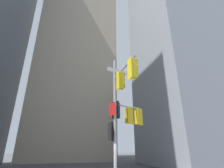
{
  "coord_description": "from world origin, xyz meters",
  "views": [
    {
      "loc": [
        -2.67,
        -9.88,
        2.35
      ],
      "look_at": [
        -0.09,
        0.4,
        6.39
      ],
      "focal_mm": 26.28,
      "sensor_mm": 36.0,
      "label": 1
    }
  ],
  "objects": [
    {
      "name": "signal_pole_assembly",
      "position": [
        0.4,
        -0.28,
        4.57
      ],
      "size": [
        2.85,
        4.24,
        8.02
      ],
      "color": "#9EA0A3",
      "rests_on": "ground"
    },
    {
      "name": "building_mid_block",
      "position": [
        -2.45,
        25.69,
        26.2
      ],
      "size": [
        15.41,
        15.41,
        52.4
      ],
      "primitive_type": "cube",
      "color": "tan",
      "rests_on": "ground"
    },
    {
      "name": "building_tower_right",
      "position": [
        14.54,
        10.48,
        18.24
      ],
      "size": [
        13.22,
        13.22,
        36.47
      ],
      "primitive_type": "cube",
      "color": "#9399A3",
      "rests_on": "ground"
    }
  ]
}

